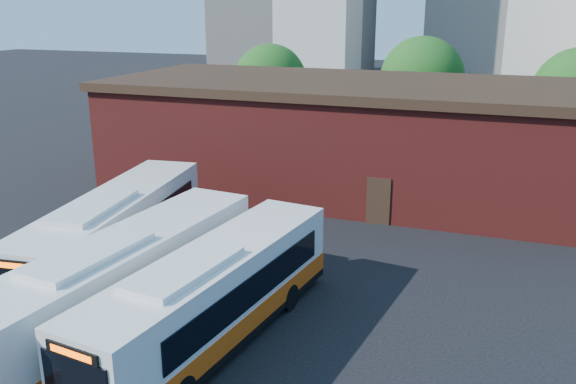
% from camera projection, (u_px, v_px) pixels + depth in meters
% --- Properties ---
extents(ground, '(220.00, 220.00, 0.00)m').
position_uv_depth(ground, '(189.00, 355.00, 19.22)').
color(ground, black).
extents(bus_west, '(4.15, 12.80, 3.44)m').
position_uv_depth(bus_west, '(115.00, 237.00, 24.77)').
color(bus_west, silver).
rests_on(bus_west, ground).
extents(bus_midwest, '(3.84, 12.84, 3.45)m').
position_uv_depth(bus_midwest, '(125.00, 287.00, 20.30)').
color(bus_midwest, silver).
rests_on(bus_midwest, ground).
extents(bus_mideast, '(3.96, 12.25, 3.29)m').
position_uv_depth(bus_mideast, '(213.00, 301.00, 19.54)').
color(bus_mideast, silver).
rests_on(bus_mideast, ground).
extents(depot_building, '(28.60, 12.60, 6.40)m').
position_uv_depth(depot_building, '(351.00, 134.00, 36.21)').
color(depot_building, maroon).
rests_on(depot_building, ground).
extents(tree_west, '(6.00, 6.00, 7.65)m').
position_uv_depth(tree_west, '(270.00, 81.00, 49.87)').
color(tree_west, '#382314').
rests_on(tree_west, ground).
extents(tree_mid, '(6.56, 6.56, 8.36)m').
position_uv_depth(tree_mid, '(422.00, 79.00, 47.58)').
color(tree_mid, '#382314').
rests_on(tree_mid, ground).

